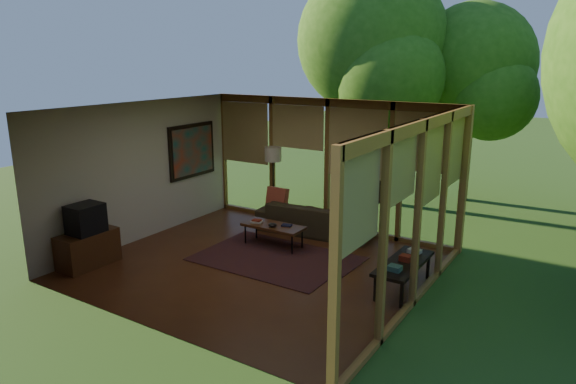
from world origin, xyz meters
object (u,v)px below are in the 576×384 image
Objects in this scene: television at (86,219)px; side_console at (400,264)px; sofa at (309,218)px; floor_lamp at (273,158)px; coffee_table at (273,227)px; media_cabinet at (88,249)px.

television is 5.26m from side_console.
sofa is 1.52m from floor_lamp.
floor_lamp reaches higher than coffee_table.
coffee_table is 2.75m from side_console.
media_cabinet is 0.61× the size of floor_lamp.
sofa is 1.50× the size of side_console.
television is (0.02, -0.00, 0.55)m from media_cabinet.
coffee_table is (-0.16, -1.07, 0.08)m from sofa.
sofa is at bearing 81.38° from coffee_table.
floor_lamp reaches higher than side_console.
media_cabinet is at bearing -109.08° from floor_lamp.
coffee_table is (0.86, -1.29, -1.01)m from floor_lamp.
sofa is 4.28m from television.
sofa is at bearing 56.98° from television.
media_cabinet is 4.15m from floor_lamp.
television reaches higher than sofa.
side_console is at bearing 142.74° from sofa.
coffee_table is 0.86× the size of side_console.
sofa is 1.76× the size of coffee_table.
media_cabinet is at bearing 51.28° from sofa.
media_cabinet is at bearing -157.80° from side_console.
television reaches higher than media_cabinet.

